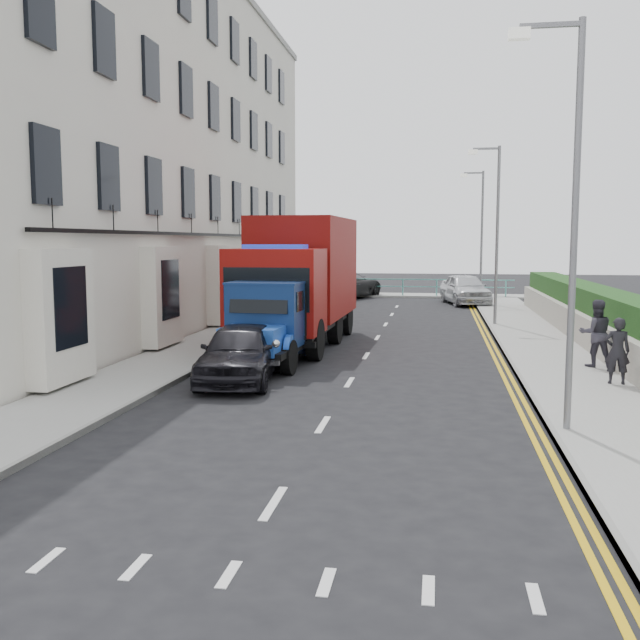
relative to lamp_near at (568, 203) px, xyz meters
The scene contains 22 objects.
ground 6.12m from the lamp_near, 154.42° to the left, with size 120.00×120.00×0.00m, color black.
pavement_west 14.98m from the lamp_near, 130.45° to the left, with size 2.40×38.00×0.12m, color gray.
pavement_east 11.74m from the lamp_near, 84.17° to the left, with size 2.60×38.00×0.12m, color gray.
promenade 31.53m from the lamp_near, 97.67° to the left, with size 30.00×2.50×0.12m, color gray.
sea_plane 62.27m from the lamp_near, 93.85° to the left, with size 120.00×120.00×0.00m, color slate.
terrace_west 20.52m from the lamp_near, 132.29° to the left, with size 6.31×30.20×14.25m.
garden_east 11.82m from the lamp_near, 74.59° to the left, with size 1.45×28.00×1.75m.
seafront_railing 30.68m from the lamp_near, 97.88° to the left, with size 13.00×0.08×1.11m.
lamp_near is the anchor object (origin of this frame).
lamp_mid 16.00m from the lamp_near, 90.00° to the left, with size 1.23×0.18×7.00m.
lamp_far 26.00m from the lamp_near, 90.00° to the left, with size 1.23×0.18×7.00m.
bedford_lorry 9.10m from the lamp_near, 139.72° to the left, with size 2.18×4.89×2.26m.
red_lorry 12.20m from the lamp_near, 123.01° to the left, with size 2.85×7.94×4.12m.
parked_car_front 8.38m from the lamp_near, 151.46° to the left, with size 1.68×4.18×1.42m, color black.
parked_car_mid 11.71m from the lamp_near, 126.98° to the left, with size 1.67×4.79×1.58m, color #5D7DC8.
parked_car_rear 19.37m from the lamp_near, 114.03° to the left, with size 2.16×5.31×1.54m, color silver.
seafront_car_left 30.12m from the lamp_near, 104.42° to the left, with size 2.58×5.60×1.56m, color black.
seafront_car_right 26.14m from the lamp_near, 91.50° to the left, with size 1.95×4.84×1.65m, color silver.
pedestrian_east_near 5.61m from the lamp_near, 65.65° to the left, with size 0.56×0.36×1.52m, color black.
pedestrian_east_far 7.44m from the lamp_near, 73.58° to the left, with size 0.85×0.66×1.75m, color #36333E.
pedestrian_west_near 17.70m from the lamp_near, 124.22° to the left, with size 0.89×0.37×1.53m, color #1D2534.
pedestrian_west_far 20.82m from the lamp_near, 119.59° to the left, with size 0.89×0.58×1.83m, color #42372F.
Camera 1 is at (2.03, -14.64, 3.37)m, focal length 40.00 mm.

